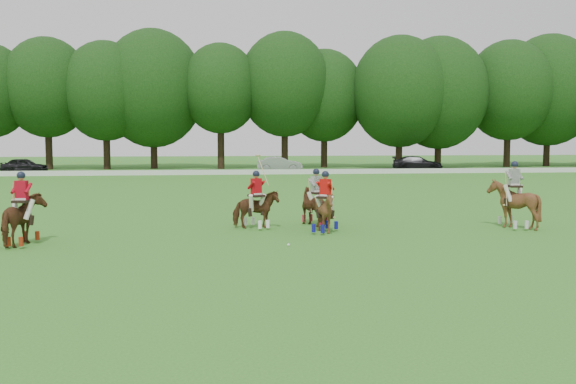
{
  "coord_description": "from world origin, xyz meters",
  "views": [
    {
      "loc": [
        -0.8,
        -18.71,
        3.43
      ],
      "look_at": [
        1.86,
        4.2,
        1.4
      ],
      "focal_mm": 40.0,
      "sensor_mm": 36.0,
      "label": 1
    }
  ],
  "objects": [
    {
      "name": "polo_ball",
      "position": [
        1.49,
        0.85,
        0.04
      ],
      "size": [
        0.09,
        0.09,
        0.09
      ],
      "primitive_type": "sphere",
      "color": "white",
      "rests_on": "ground"
    },
    {
      "name": "polo_red_b",
      "position": [
        0.75,
        4.78,
        0.75
      ],
      "size": [
        1.8,
        1.72,
        2.69
      ],
      "color": "#522515",
      "rests_on": "ground"
    },
    {
      "name": "car_left",
      "position": [
        -18.07,
        42.5,
        0.7
      ],
      "size": [
        4.15,
        1.79,
        1.39
      ],
      "primitive_type": "imported",
      "rotation": [
        0.0,
        0.0,
        1.54
      ],
      "color": "black",
      "rests_on": "ground"
    },
    {
      "name": "boundary_rail",
      "position": [
        0.0,
        38.0,
        0.22
      ],
      "size": [
        120.0,
        0.1,
        0.44
      ],
      "primitive_type": "cube",
      "color": "white",
      "rests_on": "ground"
    },
    {
      "name": "tree_line",
      "position": [
        0.26,
        48.05,
        8.23
      ],
      "size": [
        117.98,
        14.32,
        14.75
      ],
      "color": "black",
      "rests_on": "ground"
    },
    {
      "name": "ground",
      "position": [
        0.0,
        0.0,
        0.0
      ],
      "size": [
        180.0,
        180.0,
        0.0
      ],
      "primitive_type": "plane",
      "color": "#327220",
      "rests_on": "ground"
    },
    {
      "name": "polo_stripe_b",
      "position": [
        10.24,
        3.79,
        0.92
      ],
      "size": [
        1.49,
        1.67,
        2.49
      ],
      "color": "#522515",
      "rests_on": "ground"
    },
    {
      "name": "polo_stripe_a",
      "position": [
        3.09,
        5.44,
        0.77
      ],
      "size": [
        1.53,
        1.87,
        2.17
      ],
      "color": "#522515",
      "rests_on": "ground"
    },
    {
      "name": "polo_red_c",
      "position": [
        3.1,
        3.46,
        0.78
      ],
      "size": [
        1.75,
        1.78,
        2.19
      ],
      "color": "#522515",
      "rests_on": "ground"
    },
    {
      "name": "polo_red_a",
      "position": [
        -6.75,
        1.98,
        0.84
      ],
      "size": [
        1.22,
        2.01,
        2.32
      ],
      "color": "#522515",
      "rests_on": "ground"
    },
    {
      "name": "car_mid",
      "position": [
        5.5,
        42.5,
        0.71
      ],
      "size": [
        4.41,
        1.77,
        1.42
      ],
      "primitive_type": "imported",
      "rotation": [
        0.0,
        0.0,
        1.51
      ],
      "color": "#A0A1A6",
      "rests_on": "ground"
    },
    {
      "name": "car_right",
      "position": [
        19.14,
        42.5,
        0.71
      ],
      "size": [
        5.28,
        3.25,
        1.43
      ],
      "primitive_type": "imported",
      "rotation": [
        0.0,
        0.0,
        1.3
      ],
      "color": "black",
      "rests_on": "ground"
    }
  ]
}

